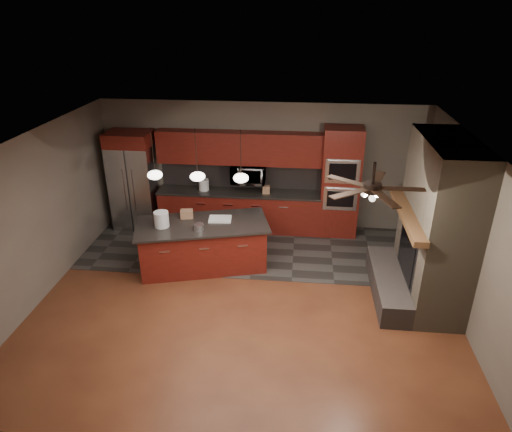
# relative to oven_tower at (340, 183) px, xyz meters

# --- Properties ---
(ground) EXTENTS (7.00, 7.00, 0.00)m
(ground) POSITION_rel_oven_tower_xyz_m (-1.70, -2.69, -1.19)
(ground) COLOR brown
(ground) RESTS_ON ground
(ceiling) EXTENTS (7.00, 6.00, 0.02)m
(ceiling) POSITION_rel_oven_tower_xyz_m (-1.70, -2.69, 1.61)
(ceiling) COLOR white
(ceiling) RESTS_ON back_wall
(back_wall) EXTENTS (7.00, 0.02, 2.80)m
(back_wall) POSITION_rel_oven_tower_xyz_m (-1.70, 0.31, 0.21)
(back_wall) COLOR #6B6356
(back_wall) RESTS_ON ground
(right_wall) EXTENTS (0.02, 6.00, 2.80)m
(right_wall) POSITION_rel_oven_tower_xyz_m (1.80, -2.69, 0.21)
(right_wall) COLOR #6B6356
(right_wall) RESTS_ON ground
(left_wall) EXTENTS (0.02, 6.00, 2.80)m
(left_wall) POSITION_rel_oven_tower_xyz_m (-5.20, -2.69, 0.21)
(left_wall) COLOR #6B6356
(left_wall) RESTS_ON ground
(slate_tile_patch) EXTENTS (7.00, 2.40, 0.01)m
(slate_tile_patch) POSITION_rel_oven_tower_xyz_m (-1.70, -0.89, -1.19)
(slate_tile_patch) COLOR #393734
(slate_tile_patch) RESTS_ON ground
(fireplace_column) EXTENTS (1.30, 2.10, 2.80)m
(fireplace_column) POSITION_rel_oven_tower_xyz_m (1.34, -2.29, 0.11)
(fireplace_column) COLOR #6E624E
(fireplace_column) RESTS_ON ground
(back_cabinetry) EXTENTS (3.59, 0.64, 2.20)m
(back_cabinetry) POSITION_rel_oven_tower_xyz_m (-2.18, 0.05, -0.30)
(back_cabinetry) COLOR maroon
(back_cabinetry) RESTS_ON ground
(oven_tower) EXTENTS (0.80, 0.63, 2.38)m
(oven_tower) POSITION_rel_oven_tower_xyz_m (0.00, 0.00, 0.00)
(oven_tower) COLOR maroon
(oven_tower) RESTS_ON ground
(microwave) EXTENTS (0.73, 0.41, 0.50)m
(microwave) POSITION_rel_oven_tower_xyz_m (-1.98, 0.06, 0.11)
(microwave) COLOR silver
(microwave) RESTS_ON back_cabinetry
(refrigerator) EXTENTS (0.94, 0.75, 2.19)m
(refrigerator) POSITION_rel_oven_tower_xyz_m (-4.51, -0.07, -0.10)
(refrigerator) COLOR silver
(refrigerator) RESTS_ON ground
(kitchen_island) EXTENTS (2.66, 1.71, 0.92)m
(kitchen_island) POSITION_rel_oven_tower_xyz_m (-2.64, -1.70, -0.73)
(kitchen_island) COLOR maroon
(kitchen_island) RESTS_ON ground
(white_bucket) EXTENTS (0.36, 0.36, 0.29)m
(white_bucket) POSITION_rel_oven_tower_xyz_m (-3.34, -1.90, -0.13)
(white_bucket) COLOR silver
(white_bucket) RESTS_ON kitchen_island
(paint_can) EXTENTS (0.24, 0.24, 0.12)m
(paint_can) POSITION_rel_oven_tower_xyz_m (-2.64, -1.97, -0.21)
(paint_can) COLOR silver
(paint_can) RESTS_ON kitchen_island
(paint_tray) EXTENTS (0.44, 0.33, 0.04)m
(paint_tray) POSITION_rel_oven_tower_xyz_m (-2.33, -1.52, -0.25)
(paint_tray) COLOR white
(paint_tray) RESTS_ON kitchen_island
(cardboard_box) EXTENTS (0.27, 0.22, 0.15)m
(cardboard_box) POSITION_rel_oven_tower_xyz_m (-2.98, -1.47, -0.20)
(cardboard_box) COLOR #8B6348
(cardboard_box) RESTS_ON kitchen_island
(counter_bucket) EXTENTS (0.27, 0.27, 0.25)m
(counter_bucket) POSITION_rel_oven_tower_xyz_m (-2.96, 0.01, -0.17)
(counter_bucket) COLOR white
(counter_bucket) RESTS_ON back_cabinetry
(counter_box) EXTENTS (0.16, 0.13, 0.17)m
(counter_box) POSITION_rel_oven_tower_xyz_m (-1.57, -0.04, -0.20)
(counter_box) COLOR #A47554
(counter_box) RESTS_ON back_cabinetry
(pendant_left) EXTENTS (0.26, 0.26, 0.92)m
(pendant_left) POSITION_rel_oven_tower_xyz_m (-3.35, -1.99, 0.77)
(pendant_left) COLOR black
(pendant_left) RESTS_ON ceiling
(pendant_center) EXTENTS (0.26, 0.26, 0.92)m
(pendant_center) POSITION_rel_oven_tower_xyz_m (-2.60, -1.99, 0.77)
(pendant_center) COLOR black
(pendant_center) RESTS_ON ceiling
(pendant_right) EXTENTS (0.26, 0.26, 0.92)m
(pendant_right) POSITION_rel_oven_tower_xyz_m (-1.85, -1.99, 0.77)
(pendant_right) COLOR black
(pendant_right) RESTS_ON ceiling
(ceiling_fan) EXTENTS (1.27, 1.33, 0.41)m
(ceiling_fan) POSITION_rel_oven_tower_xyz_m (0.10, -3.49, 1.27)
(ceiling_fan) COLOR black
(ceiling_fan) RESTS_ON ceiling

